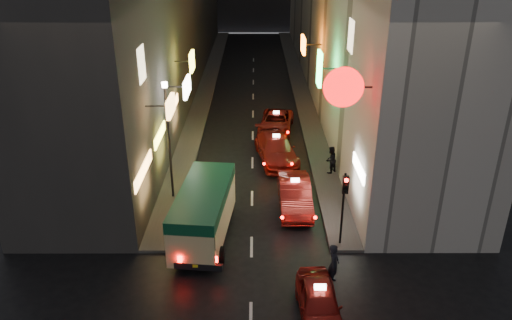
{
  "coord_description": "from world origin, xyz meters",
  "views": [
    {
      "loc": [
        0.16,
        -10.33,
        12.98
      ],
      "look_at": [
        0.21,
        13.0,
        2.25
      ],
      "focal_mm": 35.0,
      "sensor_mm": 36.0,
      "label": 1
    }
  ],
  "objects_px": {
    "minibus": "(204,208)",
    "traffic_light": "(344,195)",
    "pedestrian_crossing": "(334,262)",
    "lamp_post": "(168,134)",
    "taxi_near": "(319,301)"
  },
  "relations": [
    {
      "from": "taxi_near",
      "to": "pedestrian_crossing",
      "type": "relative_size",
      "value": 2.34
    },
    {
      "from": "minibus",
      "to": "pedestrian_crossing",
      "type": "relative_size",
      "value": 2.99
    },
    {
      "from": "traffic_light",
      "to": "taxi_near",
      "type": "bearing_deg",
      "value": -108.58
    },
    {
      "from": "minibus",
      "to": "lamp_post",
      "type": "relative_size",
      "value": 0.97
    },
    {
      "from": "minibus",
      "to": "pedestrian_crossing",
      "type": "xyz_separation_m",
      "value": [
        5.46,
        -3.26,
        -0.58
      ]
    },
    {
      "from": "minibus",
      "to": "pedestrian_crossing",
      "type": "height_order",
      "value": "minibus"
    },
    {
      "from": "minibus",
      "to": "pedestrian_crossing",
      "type": "distance_m",
      "value": 6.39
    },
    {
      "from": "traffic_light",
      "to": "lamp_post",
      "type": "height_order",
      "value": "lamp_post"
    },
    {
      "from": "taxi_near",
      "to": "lamp_post",
      "type": "distance_m",
      "value": 11.61
    },
    {
      "from": "taxi_near",
      "to": "lamp_post",
      "type": "bearing_deg",
      "value": 126.65
    },
    {
      "from": "lamp_post",
      "to": "taxi_near",
      "type": "bearing_deg",
      "value": -53.35
    },
    {
      "from": "lamp_post",
      "to": "pedestrian_crossing",
      "type": "bearing_deg",
      "value": -43.05
    },
    {
      "from": "traffic_light",
      "to": "pedestrian_crossing",
      "type": "bearing_deg",
      "value": -105.77
    },
    {
      "from": "minibus",
      "to": "traffic_light",
      "type": "bearing_deg",
      "value": -7.26
    },
    {
      "from": "taxi_near",
      "to": "lamp_post",
      "type": "relative_size",
      "value": 0.76
    }
  ]
}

